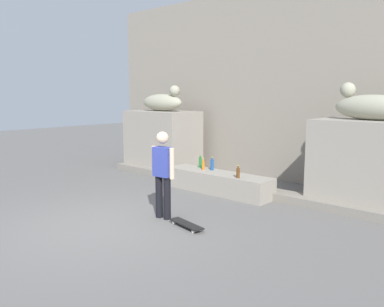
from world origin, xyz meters
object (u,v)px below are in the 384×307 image
object	(u,v)px
statue_reclining_right	(371,106)
skateboard	(186,224)
bottle_green	(200,162)
bottle_orange	(203,165)
statue_reclining_left	(163,102)
skater	(163,171)
bottle_brown	(238,173)
bottle_blue	(212,165)

from	to	relation	value
statue_reclining_right	skateboard	world-z (taller)	statue_reclining_right
bottle_green	skateboard	bearing A→B (deg)	-53.51
bottle_orange	statue_reclining_left	bearing A→B (deg)	156.68
skater	bottle_orange	xyz separation A→B (m)	(-0.93, 2.28, -0.31)
bottle_brown	bottle_green	size ratio (longest dim) A/B	0.89
statue_reclining_left	statue_reclining_right	world-z (taller)	same
skateboard	bottle_orange	distance (m)	2.93
skateboard	bottle_blue	size ratio (longest dim) A/B	2.49
statue_reclining_right	statue_reclining_left	bearing A→B (deg)	6.30
statue_reclining_left	bottle_blue	distance (m)	3.31
skateboard	bottle_brown	size ratio (longest dim) A/B	2.82
skateboard	bottle_orange	world-z (taller)	bottle_orange
skater	bottle_blue	size ratio (longest dim) A/B	5.04
bottle_green	skater	bearing A→B (deg)	-64.06
skateboard	bottle_blue	distance (m)	2.94
statue_reclining_right	bottle_brown	world-z (taller)	statue_reclining_right
statue_reclining_left	bottle_orange	world-z (taller)	statue_reclining_left
statue_reclining_left	skater	bearing A→B (deg)	-43.29
statue_reclining_left	bottle_brown	distance (m)	4.29
skateboard	bottle_brown	world-z (taller)	bottle_brown
skater	skateboard	world-z (taller)	skater
statue_reclining_right	bottle_orange	xyz separation A→B (m)	(-3.52, -1.12, -1.50)
bottle_blue	bottle_green	world-z (taller)	bottle_blue
bottle_blue	bottle_orange	bearing A→B (deg)	-147.25
statue_reclining_right	bottle_blue	distance (m)	3.79
statue_reclining_right	bottle_blue	bearing A→B (deg)	23.03
skater	bottle_blue	bearing A→B (deg)	-77.34
statue_reclining_left	bottle_brown	xyz separation A→B (m)	(3.79, -1.32, -1.50)
statue_reclining_left	statue_reclining_right	xyz separation A→B (m)	(6.12, 0.00, 0.00)
statue_reclining_left	bottle_blue	size ratio (longest dim) A/B	4.84
statue_reclining_right	skateboard	distance (m)	4.48
bottle_orange	skateboard	bearing A→B (deg)	-55.52
statue_reclining_left	bottle_green	world-z (taller)	statue_reclining_left
bottle_orange	bottle_brown	world-z (taller)	bottle_orange
skater	bottle_brown	world-z (taller)	skater
statue_reclining_right	skater	world-z (taller)	statue_reclining_right
bottle_orange	bottle_green	distance (m)	0.32
statue_reclining_right	skater	distance (m)	4.44
skater	bottle_blue	xyz separation A→B (m)	(-0.75, 2.39, -0.29)
statue_reclining_left	skateboard	bearing A→B (deg)	-39.00
skater	bottle_green	world-z (taller)	skater
statue_reclining_left	skater	world-z (taller)	statue_reclining_left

